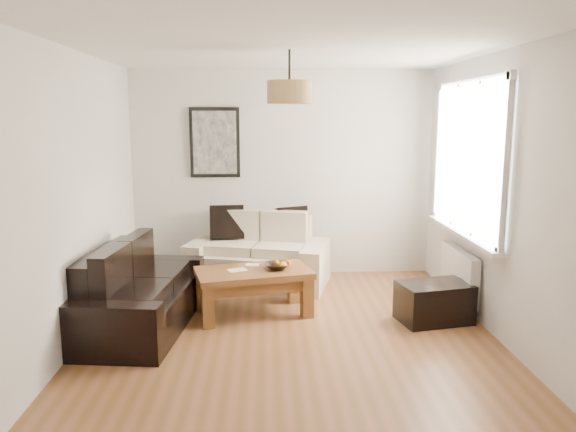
{
  "coord_description": "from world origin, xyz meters",
  "views": [
    {
      "loc": [
        -0.22,
        -4.73,
        2.0
      ],
      "look_at": [
        0.0,
        0.6,
        1.05
      ],
      "focal_mm": 34.28,
      "sensor_mm": 36.0,
      "label": 1
    }
  ],
  "objects_px": {
    "loveseat_cream": "(258,251)",
    "sofa_leather": "(141,289)",
    "coffee_table": "(254,292)",
    "ottoman": "(434,302)"
  },
  "relations": [
    {
      "from": "loveseat_cream",
      "to": "sofa_leather",
      "type": "bearing_deg",
      "value": -114.64
    },
    {
      "from": "coffee_table",
      "to": "ottoman",
      "type": "bearing_deg",
      "value": -8.88
    },
    {
      "from": "ottoman",
      "to": "loveseat_cream",
      "type": "bearing_deg",
      "value": 142.67
    },
    {
      "from": "sofa_leather",
      "to": "coffee_table",
      "type": "xyz_separation_m",
      "value": [
        1.08,
        0.3,
        -0.14
      ]
    },
    {
      "from": "coffee_table",
      "to": "ottoman",
      "type": "distance_m",
      "value": 1.82
    },
    {
      "from": "coffee_table",
      "to": "ottoman",
      "type": "relative_size",
      "value": 1.68
    },
    {
      "from": "loveseat_cream",
      "to": "coffee_table",
      "type": "bearing_deg",
      "value": -77.33
    },
    {
      "from": "coffee_table",
      "to": "ottoman",
      "type": "xyz_separation_m",
      "value": [
        1.8,
        -0.28,
        -0.04
      ]
    },
    {
      "from": "loveseat_cream",
      "to": "ottoman",
      "type": "distance_m",
      "value": 2.23
    },
    {
      "from": "loveseat_cream",
      "to": "sofa_leather",
      "type": "xyz_separation_m",
      "value": [
        -1.12,
        -1.36,
        -0.03
      ]
    }
  ]
}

